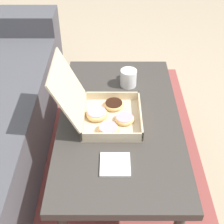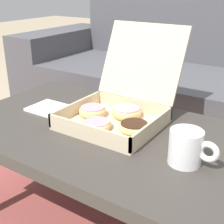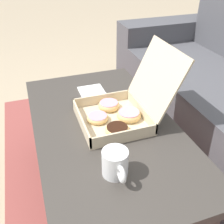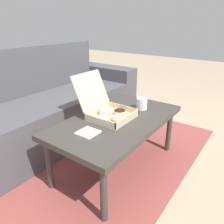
# 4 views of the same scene
# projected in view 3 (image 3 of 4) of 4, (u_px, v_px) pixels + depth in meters

# --- Properties ---
(ground_plane) EXTENTS (12.00, 12.00, 0.00)m
(ground_plane) POSITION_uv_depth(u_px,v_px,m) (122.00, 187.00, 1.42)
(ground_plane) COLOR tan
(area_rug) EXTENTS (2.26, 1.80, 0.01)m
(area_rug) POSITION_uv_depth(u_px,v_px,m) (171.00, 173.00, 1.50)
(area_rug) COLOR #994742
(area_rug) RESTS_ON ground_plane
(coffee_table) EXTENTS (1.09, 0.61, 0.44)m
(coffee_table) POSITION_uv_depth(u_px,v_px,m) (105.00, 132.00, 1.18)
(coffee_table) COLOR #3D3833
(coffee_table) RESTS_ON ground_plane
(pastry_box) EXTENTS (0.32, 0.41, 0.32)m
(pastry_box) POSITION_uv_depth(u_px,v_px,m) (122.00, 109.00, 1.16)
(pastry_box) COLOR beige
(pastry_box) RESTS_ON coffee_table
(coffee_mug) EXTENTS (0.14, 0.09, 0.10)m
(coffee_mug) POSITION_uv_depth(u_px,v_px,m) (115.00, 163.00, 0.88)
(coffee_mug) COLOR white
(coffee_mug) RESTS_ON coffee_table
(napkin_stack) EXTENTS (0.13, 0.13, 0.01)m
(napkin_stack) POSITION_uv_depth(u_px,v_px,m) (92.00, 91.00, 1.40)
(napkin_stack) COLOR white
(napkin_stack) RESTS_ON coffee_table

